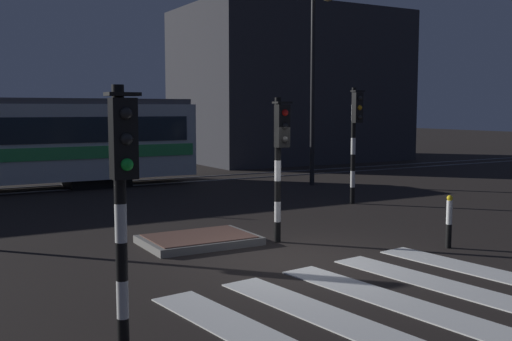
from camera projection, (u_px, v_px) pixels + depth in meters
name	position (u px, v px, depth m)	size (l,w,h in m)	color
ground_plane	(291.00, 260.00, 11.56)	(120.00, 120.00, 0.00)	black
rail_near	(107.00, 187.00, 22.26)	(80.00, 0.12, 0.03)	#59595E
rail_far	(97.00, 183.00, 23.50)	(80.00, 0.12, 0.03)	#59595E
crosswalk_zebra	(398.00, 302.00, 9.03)	(6.31, 5.30, 0.02)	silver
traffic_island	(199.00, 240.00, 12.97)	(2.37, 1.65, 0.18)	slate
traffic_light_corner_near_left	(122.00, 180.00, 6.82)	(0.36, 0.42, 3.15)	black
traffic_light_corner_far_right	(355.00, 128.00, 18.18)	(0.36, 0.42, 3.51)	black
traffic_light_median_centre	(280.00, 148.00, 12.86)	(0.36, 0.42, 3.12)	black
street_lamp_trackside_right	(317.00, 64.00, 22.28)	(0.44, 1.21, 7.12)	black
bollard_island_edge	(449.00, 221.00, 12.54)	(0.12, 0.12, 1.11)	black
building_backdrop	(290.00, 86.00, 34.36)	(11.84, 8.00, 8.31)	#2D2D33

